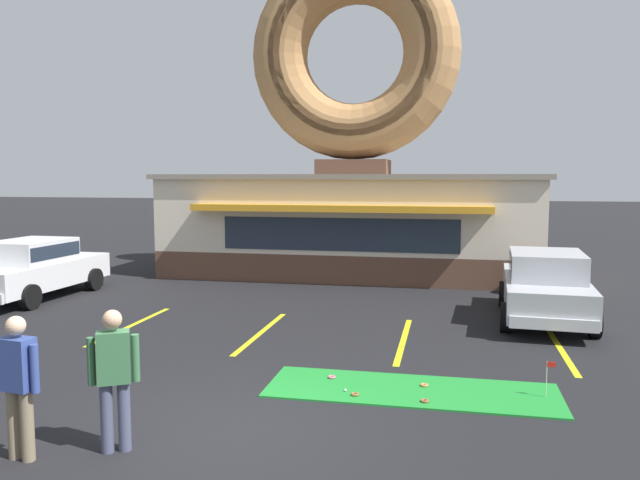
# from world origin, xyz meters

# --- Properties ---
(ground_plane) EXTENTS (160.00, 160.00, 0.00)m
(ground_plane) POSITION_xyz_m (0.00, 0.00, 0.00)
(ground_plane) COLOR black
(donut_shop_building) EXTENTS (12.30, 6.75, 10.96)m
(donut_shop_building) POSITION_xyz_m (-0.51, 13.94, 3.74)
(donut_shop_building) COLOR brown
(donut_shop_building) RESTS_ON ground
(putting_mat) EXTENTS (4.46, 1.48, 0.03)m
(putting_mat) POSITION_xyz_m (2.24, 1.99, 0.01)
(putting_mat) COLOR #1E842D
(putting_mat) RESTS_ON ground
(mini_donut_near_left) EXTENTS (0.13, 0.13, 0.04)m
(mini_donut_near_left) POSITION_xyz_m (1.43, 1.56, 0.05)
(mini_donut_near_left) COLOR brown
(mini_donut_near_left) RESTS_ON putting_mat
(mini_donut_near_right) EXTENTS (0.13, 0.13, 0.04)m
(mini_donut_near_right) POSITION_xyz_m (0.94, 2.28, 0.05)
(mini_donut_near_right) COLOR #D8667F
(mini_donut_near_right) RESTS_ON putting_mat
(mini_donut_mid_left) EXTENTS (0.13, 0.13, 0.04)m
(mini_donut_mid_left) POSITION_xyz_m (2.43, 2.19, 0.05)
(mini_donut_mid_left) COLOR #D17F47
(mini_donut_mid_left) RESTS_ON putting_mat
(mini_donut_mid_centre) EXTENTS (0.13, 0.13, 0.04)m
(mini_donut_mid_centre) POSITION_xyz_m (2.46, 1.50, 0.05)
(mini_donut_mid_centre) COLOR brown
(mini_donut_mid_centre) RESTS_ON putting_mat
(golf_ball) EXTENTS (0.04, 0.04, 0.04)m
(golf_ball) POSITION_xyz_m (1.26, 1.70, 0.05)
(golf_ball) COLOR white
(golf_ball) RESTS_ON putting_mat
(putting_flag_pin) EXTENTS (0.13, 0.01, 0.55)m
(putting_flag_pin) POSITION_xyz_m (4.25, 2.07, 0.44)
(putting_flag_pin) COLOR silver
(putting_flag_pin) RESTS_ON putting_mat
(car_silver) EXTENTS (2.19, 4.66, 1.60)m
(car_silver) POSITION_xyz_m (4.93, 7.38, 0.87)
(car_silver) COLOR #B2B5BA
(car_silver) RESTS_ON ground
(car_white) EXTENTS (2.07, 4.60, 1.60)m
(car_white) POSITION_xyz_m (-8.23, 7.35, 0.87)
(car_white) COLOR silver
(car_white) RESTS_ON ground
(pedestrian_hooded_kid) EXTENTS (0.53, 0.39, 1.73)m
(pedestrian_hooded_kid) POSITION_xyz_m (-1.11, -0.84, 0.97)
(pedestrian_hooded_kid) COLOR #474C66
(pedestrian_hooded_kid) RESTS_ON ground
(pedestrian_leather_jacket_man) EXTENTS (0.59, 0.29, 1.71)m
(pedestrian_leather_jacket_man) POSITION_xyz_m (-2.08, -1.27, 0.95)
(pedestrian_leather_jacket_man) COLOR #7F7056
(pedestrian_leather_jacket_man) RESTS_ON ground
(trash_bin) EXTENTS (0.57, 0.57, 0.97)m
(trash_bin) POSITION_xyz_m (4.96, 10.56, 0.50)
(trash_bin) COLOR #51565B
(trash_bin) RESTS_ON ground
(parking_stripe_far_left) EXTENTS (0.12, 3.60, 0.01)m
(parking_stripe_far_left) POSITION_xyz_m (-4.10, 5.00, 0.00)
(parking_stripe_far_left) COLOR yellow
(parking_stripe_far_left) RESTS_ON ground
(parking_stripe_left) EXTENTS (0.12, 3.60, 0.01)m
(parking_stripe_left) POSITION_xyz_m (-1.10, 5.00, 0.00)
(parking_stripe_left) COLOR yellow
(parking_stripe_left) RESTS_ON ground
(parking_stripe_mid_left) EXTENTS (0.12, 3.60, 0.01)m
(parking_stripe_mid_left) POSITION_xyz_m (1.90, 5.00, 0.00)
(parking_stripe_mid_left) COLOR yellow
(parking_stripe_mid_left) RESTS_ON ground
(parking_stripe_centre) EXTENTS (0.12, 3.60, 0.01)m
(parking_stripe_centre) POSITION_xyz_m (4.90, 5.00, 0.00)
(parking_stripe_centre) COLOR yellow
(parking_stripe_centre) RESTS_ON ground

